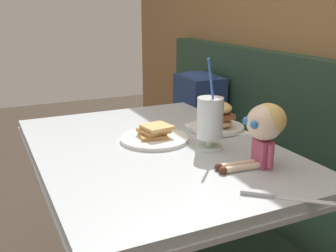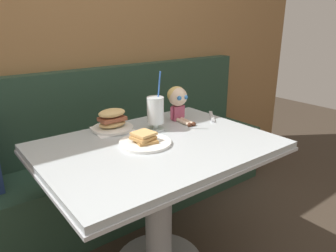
% 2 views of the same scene
% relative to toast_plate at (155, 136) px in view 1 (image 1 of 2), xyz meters
% --- Properties ---
extents(booth_bench, '(2.60, 0.48, 1.00)m').
position_rel_toast_plate_xyz_m(booth_bench, '(0.06, 0.60, -0.43)').
color(booth_bench, '#233D2D').
rests_on(booth_bench, ground).
extents(diner_table, '(1.11, 0.81, 0.74)m').
position_rel_toast_plate_xyz_m(diner_table, '(0.06, -0.03, -0.21)').
color(diner_table, '#B2BCC1').
rests_on(diner_table, ground).
extents(toast_plate, '(0.25, 0.25, 0.06)m').
position_rel_toast_plate_xyz_m(toast_plate, '(0.00, 0.00, 0.00)').
color(toast_plate, white).
rests_on(toast_plate, diner_table).
extents(milkshake_glass, '(0.10, 0.10, 0.32)m').
position_rel_toast_plate_xyz_m(milkshake_glass, '(0.16, 0.14, 0.09)').
color(milkshake_glass, silver).
rests_on(milkshake_glass, diner_table).
extents(sandwich_plate, '(0.23, 0.23, 0.12)m').
position_rel_toast_plate_xyz_m(sandwich_plate, '(-0.02, 0.28, 0.03)').
color(sandwich_plate, white).
rests_on(sandwich_plate, diner_table).
extents(butter_knife, '(0.17, 0.19, 0.01)m').
position_rel_toast_plate_xyz_m(butter_knife, '(0.54, 0.09, -0.01)').
color(butter_knife, silver).
rests_on(butter_knife, diner_table).
extents(seated_doll, '(0.12, 0.22, 0.20)m').
position_rel_toast_plate_xyz_m(seated_doll, '(0.37, 0.20, 0.11)').
color(seated_doll, '#B74C6B').
rests_on(seated_doll, diner_table).
extents(backpack, '(0.31, 0.26, 0.41)m').
position_rel_toast_plate_xyz_m(backpack, '(-0.70, 0.58, -0.10)').
color(backpack, navy).
rests_on(backpack, booth_bench).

